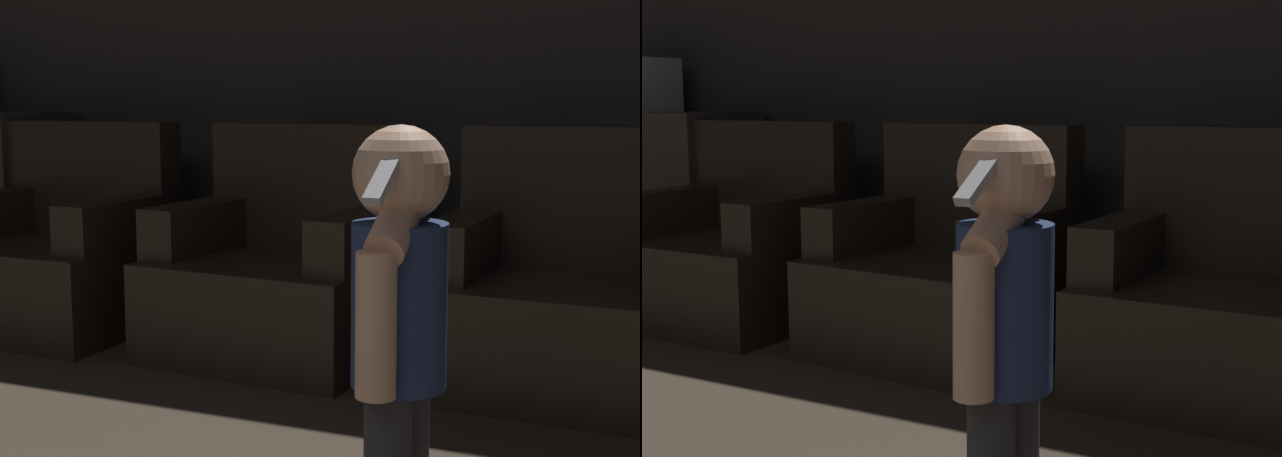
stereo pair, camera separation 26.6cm
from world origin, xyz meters
The scene contains 5 objects.
wall_back centered at (0.00, 4.50, 1.30)m, with size 8.40×0.05×2.60m.
armchair_left centered at (-1.30, 3.72, 0.31)m, with size 0.90×0.79×0.90m.
armchair_middle centered at (-0.20, 3.72, 0.31)m, with size 0.93×0.83×0.90m.
armchair_right centered at (0.89, 3.72, 0.31)m, with size 0.89×0.79×0.90m.
person_toddler centered at (0.70, 2.36, 0.56)m, with size 0.21×0.36×0.94m.
Camera 1 is at (1.26, 0.58, 0.99)m, focal length 50.00 mm.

